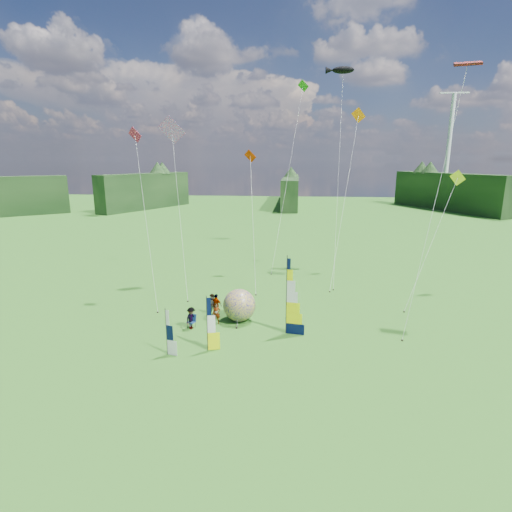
# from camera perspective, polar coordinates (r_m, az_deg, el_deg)

# --- Properties ---
(ground) EXTENTS (220.00, 220.00, 0.00)m
(ground) POSITION_cam_1_polar(r_m,az_deg,el_deg) (25.34, 1.38, -14.42)
(ground) COLOR #487F28
(ground) RESTS_ON ground
(treeline_ring) EXTENTS (210.00, 210.00, 8.00)m
(treeline_ring) POSITION_cam_1_polar(r_m,az_deg,el_deg) (23.72, 1.44, -5.86)
(treeline_ring) COLOR #304E23
(treeline_ring) RESTS_ON ground
(turbine_right) EXTENTS (8.00, 1.20, 30.00)m
(turbine_right) POSITION_cam_1_polar(r_m,az_deg,el_deg) (131.66, 25.79, 13.71)
(turbine_right) COLOR silver
(turbine_right) RESTS_ON ground
(feather_banner_main) EXTENTS (1.46, 0.32, 5.45)m
(feather_banner_main) POSITION_cam_1_polar(r_m,az_deg,el_deg) (27.65, 4.37, -5.81)
(feather_banner_main) COLOR black
(feather_banner_main) RESTS_ON ground
(side_banner_left) EXTENTS (0.98, 0.34, 3.56)m
(side_banner_left) POSITION_cam_1_polar(r_m,az_deg,el_deg) (25.73, -7.00, -9.67)
(side_banner_left) COLOR #FCFF02
(side_banner_left) RESTS_ON ground
(side_banner_far) EXTENTS (0.88, 0.33, 2.97)m
(side_banner_far) POSITION_cam_1_polar(r_m,az_deg,el_deg) (25.77, -12.68, -10.59)
(side_banner_far) COLOR white
(side_banner_far) RESTS_ON ground
(bol_inflatable) EXTENTS (2.96, 2.96, 2.46)m
(bol_inflatable) POSITION_cam_1_polar(r_m,az_deg,el_deg) (30.28, -2.40, -7.04)
(bol_inflatable) COLOR navy
(bol_inflatable) RESTS_ON ground
(spectator_a) EXTENTS (0.64, 0.47, 1.60)m
(spectator_a) POSITION_cam_1_polar(r_m,az_deg,el_deg) (30.00, -5.68, -8.18)
(spectator_a) COLOR #66594C
(spectator_a) RESTS_ON ground
(spectator_b) EXTENTS (0.92, 0.67, 1.71)m
(spectator_b) POSITION_cam_1_polar(r_m,az_deg,el_deg) (31.64, -6.22, -6.90)
(spectator_b) COLOR #66594C
(spectator_b) RESTS_ON ground
(spectator_c) EXTENTS (0.76, 1.12, 1.62)m
(spectator_c) POSITION_cam_1_polar(r_m,az_deg,el_deg) (29.39, -9.23, -8.75)
(spectator_c) COLOR #66594C
(spectator_c) RESTS_ON ground
(spectator_d) EXTENTS (1.10, 0.82, 1.74)m
(spectator_d) POSITION_cam_1_polar(r_m,az_deg,el_deg) (31.52, -5.67, -6.94)
(spectator_d) COLOR #66594C
(spectator_d) RESTS_ON ground
(camp_chair) EXTENTS (0.73, 0.73, 0.99)m
(camp_chair) POSITION_cam_1_polar(r_m,az_deg,el_deg) (29.66, -9.24, -9.19)
(camp_chair) COLOR navy
(camp_chair) RESTS_ON ground
(kite_whale) EXTENTS (8.75, 15.96, 23.01)m
(kite_whale) POSITION_cam_1_polar(r_m,az_deg,el_deg) (42.49, 11.77, 12.83)
(kite_whale) COLOR black
(kite_whale) RESTS_ON ground
(kite_rainbow_delta) EXTENTS (8.21, 11.52, 16.72)m
(kite_rainbow_delta) POSITION_cam_1_polar(r_m,az_deg,el_deg) (36.59, -10.96, 7.84)
(kite_rainbow_delta) COLOR red
(kite_rainbow_delta) RESTS_ON ground
(kite_parafoil) EXTENTS (11.30, 12.14, 20.25)m
(kite_parafoil) POSITION_cam_1_polar(r_m,az_deg,el_deg) (30.31, 24.45, 9.06)
(kite_parafoil) COLOR red
(kite_parafoil) RESTS_ON ground
(small_kite_red) EXTENTS (6.54, 11.45, 13.36)m
(small_kite_red) POSITION_cam_1_polar(r_m,az_deg,el_deg) (38.79, -0.45, 5.90)
(small_kite_red) COLOR #E72F00
(small_kite_red) RESTS_ON ground
(small_kite_orange) EXTENTS (8.06, 13.53, 17.78)m
(small_kite_orange) POSITION_cam_1_polar(r_m,az_deg,el_deg) (40.86, 12.65, 9.08)
(small_kite_orange) COLOR #DC6900
(small_kite_orange) RESTS_ON ground
(small_kite_yellow) EXTENTS (8.71, 10.06, 11.50)m
(small_kite_yellow) POSITION_cam_1_polar(r_m,az_deg,el_deg) (36.94, 23.98, 2.86)
(small_kite_yellow) COLOR #D6E815
(small_kite_yellow) RESTS_ON ground
(small_kite_pink) EXTENTS (6.91, 8.17, 15.03)m
(small_kite_pink) POSITION_cam_1_polar(r_m,az_deg,el_deg) (33.86, -15.49, 5.69)
(small_kite_pink) COLOR #C8234C
(small_kite_pink) RESTS_ON ground
(small_kite_green) EXTENTS (10.07, 14.17, 21.64)m
(small_kite_green) POSITION_cam_1_polar(r_m,az_deg,el_deg) (46.08, 4.63, 12.26)
(small_kite_green) COLOR #289F15
(small_kite_green) RESTS_ON ground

